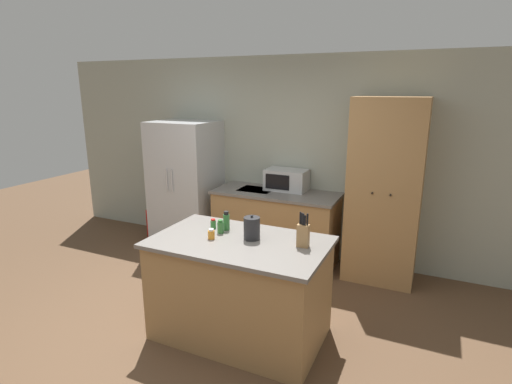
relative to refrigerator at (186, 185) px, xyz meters
The scene contains 14 objects.
ground_plane 2.52m from the refrigerator, 55.09° to the right, with size 14.00×14.00×0.00m, color brown.
wall_back 1.47m from the refrigerator, 16.08° to the left, with size 7.20×0.06×2.60m.
refrigerator is the anchor object (origin of this frame).
back_counter 1.41m from the refrigerator, ahead, with size 1.60×0.68×0.92m.
pantry_cabinet 2.67m from the refrigerator, ahead, with size 0.79×0.59×2.11m.
kitchen_island 2.39m from the refrigerator, 44.44° to the right, with size 1.52×0.92×0.92m.
microwave 1.45m from the refrigerator, ahead, with size 0.53×0.33×0.27m.
knife_block 2.72m from the refrigerator, 34.94° to the right, with size 0.10×0.06×0.30m.
spice_bottle_tall_dark 2.07m from the refrigerator, 45.16° to the right, with size 0.06×0.06×0.18m.
spice_bottle_short_red 2.25m from the refrigerator, 49.95° to the right, with size 0.06×0.06×0.09m.
spice_bottle_amber_oil 2.13m from the refrigerator, 47.15° to the right, with size 0.06×0.06×0.12m.
spice_bottle_green_herb 1.98m from the refrigerator, 48.17° to the right, with size 0.05×0.05×0.09m.
kettle 2.37m from the refrigerator, 41.68° to the right, with size 0.14×0.14×0.22m.
fire_extinguisher 0.91m from the refrigerator, behind, with size 0.12×0.12×0.52m.
Camera 1 is at (1.82, -2.58, 2.20)m, focal length 28.00 mm.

